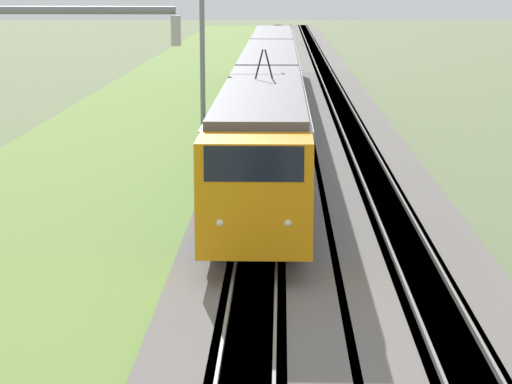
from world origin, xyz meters
TOP-DOWN VIEW (x-y plane):
  - ballast_main at (50.00, 0.00)m, footprint 240.00×4.40m
  - ballast_adjacent at (50.00, -4.20)m, footprint 240.00×4.40m
  - track_main at (50.00, 0.00)m, footprint 240.00×1.57m
  - track_adjacent at (50.00, -4.20)m, footprint 240.00×1.57m
  - grass_verge at (50.00, 6.33)m, footprint 240.00×11.85m
  - passenger_train at (47.71, 0.00)m, footprint 59.53×2.98m
  - catenary_mast_mid at (38.20, 2.75)m, footprint 0.22×2.56m

SIDE VIEW (x-z plane):
  - grass_verge at x=50.00m, z-range 0.00..0.12m
  - ballast_main at x=50.00m, z-range 0.00..0.30m
  - ballast_adjacent at x=50.00m, z-range 0.00..0.30m
  - track_main at x=50.00m, z-range -0.07..0.38m
  - track_adjacent at x=50.00m, z-range -0.07..0.38m
  - passenger_train at x=47.71m, z-range -0.16..5.04m
  - catenary_mast_mid at x=38.20m, z-range 0.14..8.30m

